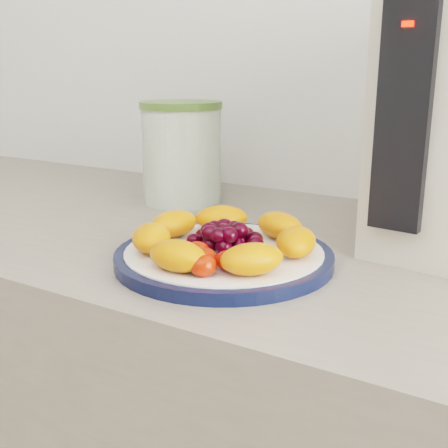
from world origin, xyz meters
The scene contains 7 objects.
plate_rim centered at (-0.09, 1.08, 0.91)m, with size 0.27×0.27×0.01m, color #0B1332.
plate_face centered at (-0.09, 1.08, 0.91)m, with size 0.24×0.24×0.02m, color white.
canister centered at (-0.33, 1.32, 0.98)m, with size 0.14×0.14×0.16m, color #325B17.
canister_lid centered at (-0.33, 1.32, 1.07)m, with size 0.14×0.14×0.01m, color #4C692C.
appliance_panel centered at (0.09, 1.17, 1.08)m, with size 0.06×0.02×0.26m, color black.
appliance_led centered at (0.09, 1.15, 1.18)m, with size 0.01×0.01×0.01m, color #FF0C05.
fruit_plate centered at (-0.10, 1.07, 0.93)m, with size 0.23×0.23×0.03m.
Camera 1 is at (0.25, 0.52, 1.13)m, focal length 45.00 mm.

